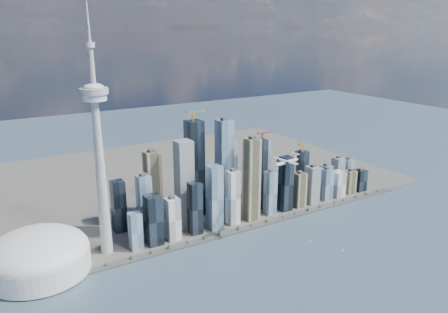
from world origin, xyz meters
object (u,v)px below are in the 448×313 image
needle_tower (99,149)px  sailboat_east (311,241)px  dome_stadium (38,255)px  airplane (286,162)px  sailboat_west (343,250)px

needle_tower → sailboat_east: size_ratio=54.24×
dome_stadium → airplane: (522.11, -124.88, 144.31)m
sailboat_east → airplane: bearing=141.3°
needle_tower → sailboat_west: needle_tower is taller
airplane → sailboat_west: (65.70, -127.16, -180.95)m
dome_stadium → needle_tower: bearing=4.1°
dome_stadium → sailboat_east: bearing=-18.2°
needle_tower → dome_stadium: bearing=-175.9°
needle_tower → dome_stadium: (-140.00, -10.00, -196.40)m
needle_tower → airplane: bearing=-19.4°
airplane → sailboat_west: bearing=-71.7°
needle_tower → dome_stadium: size_ratio=2.75×
dome_stadium → sailboat_west: 640.62m
needle_tower → airplane: (382.11, -134.88, -52.09)m
airplane → dome_stadium: bearing=157.5°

